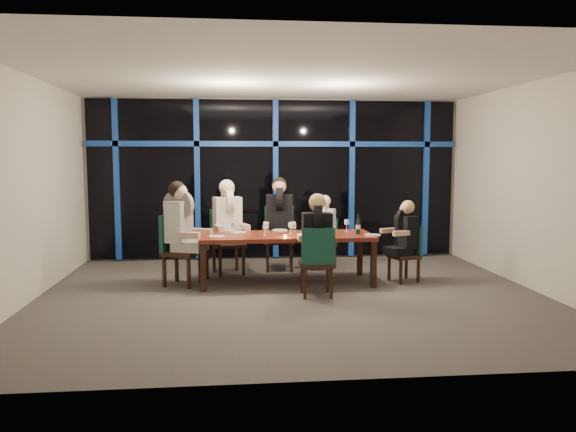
% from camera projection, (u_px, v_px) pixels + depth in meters
% --- Properties ---
extents(room, '(7.04, 7.00, 3.02)m').
position_uv_depth(room, '(293.00, 149.00, 7.58)').
color(room, '#514B47').
rests_on(room, ground).
extents(window_wall, '(6.86, 0.43, 2.94)m').
position_uv_depth(window_wall, '(276.00, 177.00, 10.53)').
color(window_wall, black).
rests_on(window_wall, ground).
extents(dining_table, '(2.60, 1.00, 0.75)m').
position_uv_depth(dining_table, '(287.00, 239.00, 8.51)').
color(dining_table, maroon).
rests_on(dining_table, ground).
extents(chair_far_left, '(0.61, 0.61, 1.06)m').
position_uv_depth(chair_far_left, '(227.00, 237.00, 9.29)').
color(chair_far_left, black).
rests_on(chair_far_left, ground).
extents(chair_far_mid, '(0.53, 0.53, 1.08)m').
position_uv_depth(chair_far_mid, '(279.00, 234.00, 9.60)').
color(chair_far_mid, black).
rests_on(chair_far_mid, ground).
extents(chair_far_right, '(0.53, 0.53, 0.87)m').
position_uv_depth(chair_far_right, '(325.00, 241.00, 9.65)').
color(chair_far_right, black).
rests_on(chair_far_right, ground).
extents(chair_end_left, '(0.64, 0.64, 1.06)m').
position_uv_depth(chair_end_left, '(176.00, 246.00, 8.40)').
color(chair_end_left, black).
rests_on(chair_end_left, ground).
extents(chair_end_right, '(0.50, 0.50, 0.86)m').
position_uv_depth(chair_end_right, '(408.00, 251.00, 8.65)').
color(chair_end_right, black).
rests_on(chair_end_right, ground).
extents(chair_near_mid, '(0.46, 0.46, 0.97)m').
position_uv_depth(chair_near_mid, '(317.00, 258.00, 7.65)').
color(chair_near_mid, black).
rests_on(chair_near_mid, ground).
extents(diner_far_left, '(0.61, 0.72, 1.03)m').
position_uv_depth(diner_far_left, '(228.00, 213.00, 9.16)').
color(diner_far_left, silver).
rests_on(diner_far_left, ground).
extents(diner_far_mid, '(0.55, 0.69, 1.05)m').
position_uv_depth(diner_far_mid, '(279.00, 210.00, 9.46)').
color(diner_far_mid, black).
rests_on(diner_far_mid, ground).
extents(diner_far_right, '(0.54, 0.59, 0.84)m').
position_uv_depth(diner_far_right, '(324.00, 221.00, 9.54)').
color(diner_far_right, silver).
rests_on(diner_far_right, ground).
extents(diner_end_left, '(0.73, 0.66, 1.04)m').
position_uv_depth(diner_end_left, '(181.00, 218.00, 8.33)').
color(diner_end_left, black).
rests_on(diner_end_left, ground).
extents(diner_end_right, '(0.58, 0.50, 0.84)m').
position_uv_depth(diner_end_right, '(405.00, 229.00, 8.58)').
color(diner_end_right, black).
rests_on(diner_end_right, ground).
extents(diner_near_mid, '(0.49, 0.61, 0.95)m').
position_uv_depth(diner_near_mid, '(317.00, 230.00, 7.69)').
color(diner_near_mid, black).
rests_on(diner_near_mid, ground).
extents(plate_far_left, '(0.24, 0.24, 0.01)m').
position_uv_depth(plate_far_left, '(238.00, 232.00, 8.67)').
color(plate_far_left, white).
rests_on(plate_far_left, dining_table).
extents(plate_far_mid, '(0.24, 0.24, 0.01)m').
position_uv_depth(plate_far_mid, '(280.00, 230.00, 8.93)').
color(plate_far_mid, white).
rests_on(plate_far_mid, dining_table).
extents(plate_far_right, '(0.24, 0.24, 0.01)m').
position_uv_depth(plate_far_right, '(315.00, 229.00, 9.02)').
color(plate_far_right, white).
rests_on(plate_far_right, dining_table).
extents(plate_end_left, '(0.24, 0.24, 0.01)m').
position_uv_depth(plate_end_left, '(217.00, 237.00, 8.21)').
color(plate_end_left, white).
rests_on(plate_end_left, dining_table).
extents(plate_end_right, '(0.24, 0.24, 0.01)m').
position_uv_depth(plate_end_right, '(373.00, 235.00, 8.37)').
color(plate_end_right, white).
rests_on(plate_end_right, dining_table).
extents(plate_near_mid, '(0.24, 0.24, 0.01)m').
position_uv_depth(plate_near_mid, '(312.00, 236.00, 8.27)').
color(plate_near_mid, white).
rests_on(plate_near_mid, dining_table).
extents(wine_bottle, '(0.07, 0.07, 0.31)m').
position_uv_depth(wine_bottle, '(358.00, 226.00, 8.52)').
color(wine_bottle, black).
rests_on(wine_bottle, dining_table).
extents(water_pitcher, '(0.13, 0.12, 0.21)m').
position_uv_depth(water_pitcher, '(331.00, 228.00, 8.39)').
color(water_pitcher, silver).
rests_on(water_pitcher, dining_table).
extents(tea_light, '(0.04, 0.04, 0.03)m').
position_uv_depth(tea_light, '(285.00, 236.00, 8.20)').
color(tea_light, '#FFA44C').
rests_on(tea_light, dining_table).
extents(wine_glass_a, '(0.06, 0.06, 0.16)m').
position_uv_depth(wine_glass_a, '(265.00, 228.00, 8.36)').
color(wine_glass_a, silver).
rests_on(wine_glass_a, dining_table).
extents(wine_glass_b, '(0.07, 0.07, 0.17)m').
position_uv_depth(wine_glass_b, '(290.00, 226.00, 8.54)').
color(wine_glass_b, silver).
rests_on(wine_glass_b, dining_table).
extents(wine_glass_c, '(0.07, 0.07, 0.18)m').
position_uv_depth(wine_glass_c, '(315.00, 225.00, 8.58)').
color(wine_glass_c, silver).
rests_on(wine_glass_c, dining_table).
extents(wine_glass_d, '(0.07, 0.07, 0.18)m').
position_uv_depth(wine_glass_d, '(234.00, 225.00, 8.50)').
color(wine_glass_d, silver).
rests_on(wine_glass_d, dining_table).
extents(wine_glass_e, '(0.07, 0.07, 0.19)m').
position_uv_depth(wine_glass_e, '(347.00, 223.00, 8.80)').
color(wine_glass_e, white).
rests_on(wine_glass_e, dining_table).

